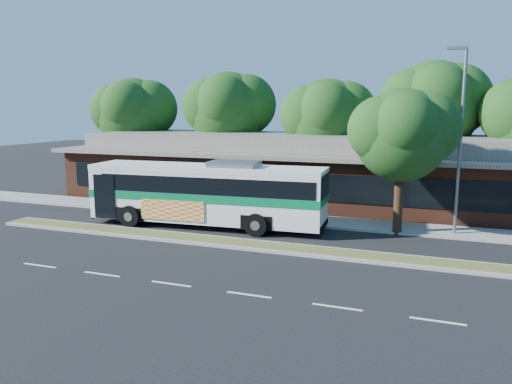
% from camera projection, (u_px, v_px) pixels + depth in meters
% --- Properties ---
extents(ground, '(120.00, 120.00, 0.00)m').
position_uv_depth(ground, '(228.00, 248.00, 22.48)').
color(ground, black).
rests_on(ground, ground).
extents(median_strip, '(26.00, 1.10, 0.15)m').
position_uv_depth(median_strip, '(233.00, 243.00, 23.02)').
color(median_strip, '#535825').
rests_on(median_strip, ground).
extents(sidewalk, '(44.00, 2.60, 0.12)m').
position_uv_depth(sidewalk, '(273.00, 218.00, 28.38)').
color(sidewalk, gray).
rests_on(sidewalk, ground).
extents(parking_lot, '(14.00, 12.00, 0.01)m').
position_uv_depth(parking_lot, '(64.00, 191.00, 37.96)').
color(parking_lot, black).
rests_on(parking_lot, ground).
extents(plaza_building, '(33.20, 11.20, 4.45)m').
position_uv_depth(plaza_building, '(304.00, 169.00, 34.12)').
color(plaza_building, '#54281A').
rests_on(plaza_building, ground).
extents(lamp_post, '(0.93, 0.18, 9.07)m').
position_uv_depth(lamp_post, '(460.00, 136.00, 23.88)').
color(lamp_post, slate).
rests_on(lamp_post, ground).
extents(tree_bg_a, '(6.47, 5.80, 8.63)m').
position_uv_depth(tree_bg_a, '(138.00, 112.00, 40.54)').
color(tree_bg_a, black).
rests_on(tree_bg_a, ground).
extents(tree_bg_b, '(6.69, 6.00, 9.00)m').
position_uv_depth(tree_bg_b, '(234.00, 109.00, 38.64)').
color(tree_bg_b, black).
rests_on(tree_bg_b, ground).
extents(tree_bg_c, '(6.24, 5.60, 8.26)m').
position_uv_depth(tree_bg_c, '(332.00, 117.00, 35.03)').
color(tree_bg_c, black).
rests_on(tree_bg_c, ground).
extents(tree_bg_d, '(6.91, 6.20, 9.37)m').
position_uv_depth(tree_bg_d, '(440.00, 105.00, 33.38)').
color(tree_bg_d, black).
rests_on(tree_bg_d, ground).
extents(transit_bus, '(12.74, 3.59, 3.53)m').
position_uv_depth(transit_bus, '(208.00, 190.00, 26.29)').
color(transit_bus, white).
rests_on(transit_bus, ground).
extents(sedan, '(4.95, 2.20, 1.41)m').
position_uv_depth(sedan, '(151.00, 190.00, 34.06)').
color(sedan, silver).
rests_on(sedan, ground).
extents(sidewalk_tree, '(5.06, 4.53, 7.19)m').
position_uv_depth(sidewalk_tree, '(409.00, 133.00, 24.12)').
color(sidewalk_tree, black).
rests_on(sidewalk_tree, ground).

